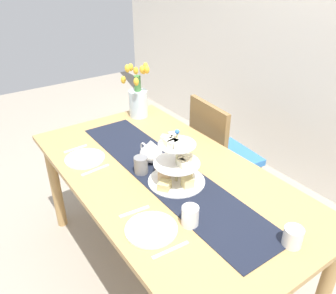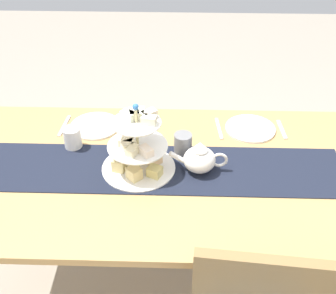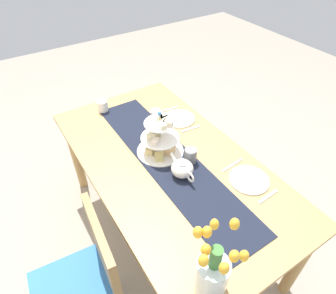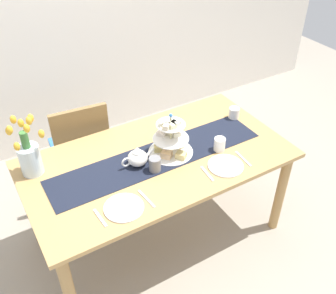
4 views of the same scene
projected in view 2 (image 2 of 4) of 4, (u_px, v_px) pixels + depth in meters
The scene contains 13 objects.
ground_plane at pixel (164, 282), 2.23m from camera, with size 8.00×8.00×0.00m, color gray.
dining_table at pixel (163, 187), 1.84m from camera, with size 1.75×0.94×0.75m.
table_runner at pixel (163, 168), 1.78m from camera, with size 1.47×0.31×0.00m, color black.
tiered_cake_stand at pixel (138, 149), 1.73m from camera, with size 0.30×0.30×0.30m.
teapot at pixel (200, 159), 1.74m from camera, with size 0.24×0.13×0.14m.
dinner_plate_left at pixel (250, 129), 2.01m from camera, with size 0.23×0.23×0.01m, color white.
fork_left at pixel (282, 129), 2.01m from camera, with size 0.02×0.15×0.01m, color silver.
knife_left at pixel (219, 128), 2.02m from camera, with size 0.01×0.17×0.01m, color silver.
dinner_plate_right at pixel (95, 126), 2.03m from camera, with size 0.23×0.23×0.01m, color white.
fork_right at pixel (126, 127), 2.03m from camera, with size 0.02×0.15×0.01m, color silver.
knife_right at pixel (64, 126), 2.04m from camera, with size 0.01×0.17×0.01m, color silver.
mug_grey at pixel (183, 144), 1.84m from camera, with size 0.08×0.08×0.10m, color slate.
mug_white_text at pixel (73, 138), 1.88m from camera, with size 0.08×0.08×0.10m, color white.
Camera 2 is at (-0.06, 1.38, 1.88)m, focal length 46.60 mm.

